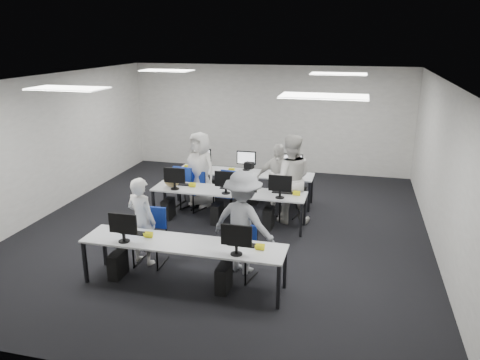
% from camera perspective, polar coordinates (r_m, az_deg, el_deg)
% --- Properties ---
extents(room, '(9.00, 9.02, 3.00)m').
position_cam_1_polar(room, '(9.21, -1.80, 2.86)').
color(room, black).
rests_on(room, ground).
extents(ceiling_panels, '(5.20, 4.60, 0.02)m').
position_cam_1_polar(ceiling_panels, '(8.95, -1.89, 12.10)').
color(ceiling_panels, white).
rests_on(ceiling_panels, room).
extents(desk_front, '(3.20, 0.70, 0.73)m').
position_cam_1_polar(desk_front, '(7.34, -6.95, -7.95)').
color(desk_front, '#BCBEC0').
rests_on(desk_front, ground).
extents(desk_mid, '(3.20, 0.70, 0.73)m').
position_cam_1_polar(desk_mid, '(9.62, -1.43, -1.59)').
color(desk_mid, '#BCBEC0').
rests_on(desk_mid, ground).
extents(desk_back, '(3.20, 0.70, 0.73)m').
position_cam_1_polar(desk_back, '(10.92, 0.55, 0.72)').
color(desk_back, '#BCBEC0').
rests_on(desk_back, ground).
extents(equipment_front, '(2.51, 0.41, 1.19)m').
position_cam_1_polar(equipment_front, '(7.53, -8.30, -10.05)').
color(equipment_front, '#0C3D9F').
rests_on(equipment_front, desk_front).
extents(equipment_mid, '(2.91, 0.41, 1.19)m').
position_cam_1_polar(equipment_mid, '(9.77, -2.53, -3.32)').
color(equipment_mid, white).
rests_on(equipment_mid, desk_mid).
extents(equipment_back, '(2.91, 0.41, 1.19)m').
position_cam_1_polar(equipment_back, '(10.99, 1.54, -0.94)').
color(equipment_back, white).
rests_on(equipment_back, desk_back).
extents(chair_0, '(0.48, 0.52, 0.96)m').
position_cam_1_polar(chair_0, '(8.27, -10.82, -7.99)').
color(chair_0, navy).
rests_on(chair_0, ground).
extents(chair_1, '(0.51, 0.54, 0.86)m').
position_cam_1_polar(chair_1, '(7.71, 0.11, -9.90)').
color(chair_1, navy).
rests_on(chair_1, ground).
extents(chair_2, '(0.56, 0.58, 0.86)m').
position_cam_1_polar(chair_2, '(10.63, -5.70, -2.15)').
color(chair_2, navy).
rests_on(chair_2, ground).
extents(chair_3, '(0.53, 0.56, 0.95)m').
position_cam_1_polar(chair_3, '(10.25, -1.59, -2.65)').
color(chair_3, navy).
rests_on(chair_3, ground).
extents(chair_4, '(0.59, 0.62, 0.99)m').
position_cam_1_polar(chair_4, '(10.09, 6.05, -3.00)').
color(chair_4, navy).
rests_on(chair_4, ground).
extents(chair_5, '(0.56, 0.60, 0.99)m').
position_cam_1_polar(chair_5, '(10.80, -6.39, -1.62)').
color(chair_5, navy).
rests_on(chair_5, ground).
extents(chair_6, '(0.55, 0.57, 0.86)m').
position_cam_1_polar(chair_6, '(10.55, -1.02, -2.23)').
color(chair_6, navy).
rests_on(chair_6, ground).
extents(chair_7, '(0.48, 0.51, 0.81)m').
position_cam_1_polar(chair_7, '(10.26, 5.91, -2.97)').
color(chair_7, navy).
rests_on(chair_7, ground).
extents(handbag, '(0.35, 0.23, 0.28)m').
position_cam_1_polar(handbag, '(9.92, -8.33, -0.04)').
color(handbag, tan).
rests_on(handbag, desk_mid).
extents(student_0, '(0.64, 0.51, 1.54)m').
position_cam_1_polar(student_0, '(8.14, -11.90, -4.90)').
color(student_0, white).
rests_on(student_0, ground).
extents(student_1, '(1.04, 0.88, 1.88)m').
position_cam_1_polar(student_1, '(9.74, 6.12, 0.13)').
color(student_1, white).
rests_on(student_1, ground).
extents(student_2, '(0.99, 0.83, 1.73)m').
position_cam_1_polar(student_2, '(10.67, -4.87, 1.28)').
color(student_2, white).
rests_on(student_2, ground).
extents(student_3, '(0.99, 0.49, 1.62)m').
position_cam_1_polar(student_3, '(10.01, 4.61, -0.10)').
color(student_3, white).
rests_on(student_3, ground).
extents(photographer, '(1.26, 0.95, 1.73)m').
position_cam_1_polar(photographer, '(7.65, 0.39, -5.19)').
color(photographer, slate).
rests_on(photographer, ground).
extents(dslr_camera, '(0.19, 0.21, 0.10)m').
position_cam_1_polar(dslr_camera, '(7.50, 1.11, 1.80)').
color(dslr_camera, black).
rests_on(dslr_camera, photographer).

